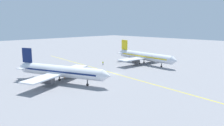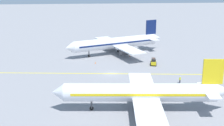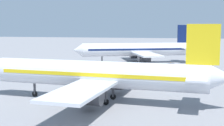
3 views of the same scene
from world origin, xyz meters
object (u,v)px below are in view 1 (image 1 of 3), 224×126
baggage_cart_trailing (71,70)px  traffic_cone_near_nose (102,80)px  airplane_adjacent_stand (60,71)px  airplane_at_gate (144,56)px  traffic_cone_mid_apron (65,77)px  baggage_tug_white (79,69)px  ground_crew_worker (103,63)px

baggage_cart_trailing → traffic_cone_near_nose: (0.01, 17.85, -0.49)m
airplane_adjacent_stand → traffic_cone_near_nose: bearing=146.2°
airplane_at_gate → traffic_cone_near_nose: airplane_at_gate is taller
airplane_at_gate → traffic_cone_mid_apron: size_ratio=64.63×
traffic_cone_mid_apron → baggage_cart_trailing: bearing=-138.4°
baggage_tug_white → baggage_cart_trailing: baggage_tug_white is taller
airplane_adjacent_stand → traffic_cone_mid_apron: airplane_adjacent_stand is taller
baggage_tug_white → traffic_cone_near_nose: baggage_tug_white is taller
airplane_at_gate → airplane_adjacent_stand: 45.37m
airplane_adjacent_stand → baggage_cart_trailing: size_ratio=12.06×
baggage_tug_white → ground_crew_worker: bearing=-168.3°
traffic_cone_mid_apron → airplane_at_gate: bearing=175.4°
traffic_cone_near_nose → baggage_tug_white: bearing=-100.7°
baggage_cart_trailing → traffic_cone_mid_apron: bearing=41.6°
traffic_cone_near_nose → traffic_cone_mid_apron: size_ratio=1.00×
baggage_tug_white → airplane_at_gate: bearing=163.9°
airplane_adjacent_stand → traffic_cone_near_nose: 13.97m
airplane_adjacent_stand → baggage_cart_trailing: (-11.26, -10.32, -2.95)m
baggage_cart_trailing → ground_crew_worker: bearing=-172.2°
baggage_cart_trailing → airplane_at_gate: bearing=164.3°
airplane_adjacent_stand → traffic_cone_mid_apron: 6.73m
airplane_at_gate → ground_crew_worker: 19.55m
airplane_adjacent_stand → baggage_tug_white: bearing=-146.4°
airplane_at_gate → traffic_cone_mid_apron: bearing=-4.6°
airplane_adjacent_stand → traffic_cone_near_nose: airplane_adjacent_stand is taller
baggage_tug_white → traffic_cone_mid_apron: (10.32, 5.62, -0.63)m
airplane_at_gate → baggage_tug_white: 32.26m
airplane_adjacent_stand → traffic_cone_mid_apron: (-4.17, -4.01, -3.43)m
baggage_cart_trailing → ground_crew_worker: size_ratio=1.69×
baggage_tug_white → baggage_cart_trailing: 3.30m
baggage_tug_white → airplane_adjacent_stand: bearing=33.6°
ground_crew_worker → traffic_cone_mid_apron: bearing=18.8°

